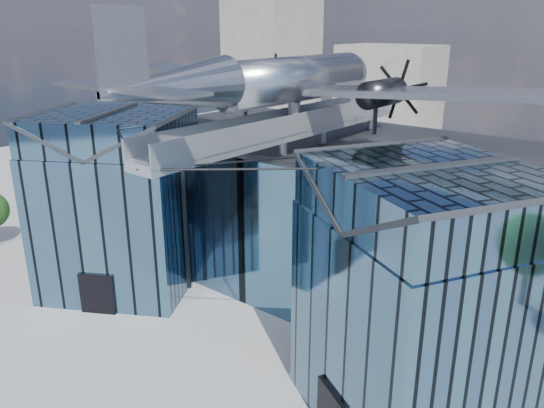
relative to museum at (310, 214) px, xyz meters
The scene contains 4 objects.
ground_plane 8.03m from the museum, 90.00° to the right, with size 120.00×120.00×0.00m, color gray.
museum is the anchor object (origin of this frame).
bg_towers 44.92m from the museum, 88.14° to the left, with size 77.00×24.50×26.00m.
tree_side_w 27.45m from the museum, behind, with size 3.62×3.62×4.80m.
Camera 1 is at (18.00, -20.17, 16.91)m, focal length 35.00 mm.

